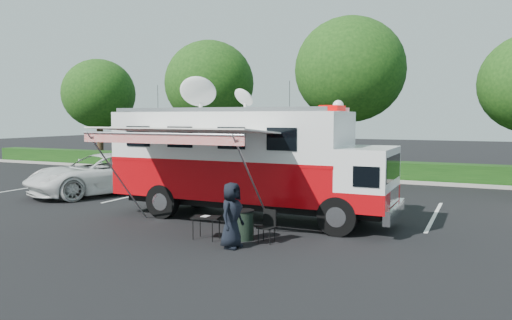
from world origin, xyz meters
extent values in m
plane|color=black|center=(0.00, 0.00, 0.00)|extent=(120.00, 120.00, 0.00)
cube|color=#9E998E|center=(4.00, 11.00, 0.07)|extent=(60.00, 0.35, 0.15)
cube|color=black|center=(4.00, 11.90, 0.50)|extent=(60.00, 1.20, 1.00)
cylinder|color=black|center=(-18.00, 13.00, 2.00)|extent=(0.44, 0.44, 4.00)
ellipsoid|color=#14380F|center=(-18.00, 13.00, 4.96)|extent=(5.12, 5.12, 4.86)
cylinder|color=black|center=(-9.00, 13.00, 2.20)|extent=(0.44, 0.44, 4.40)
ellipsoid|color=#14380F|center=(-9.00, 13.00, 5.46)|extent=(5.63, 5.63, 5.35)
cylinder|color=black|center=(0.00, 13.00, 2.40)|extent=(0.44, 0.44, 4.80)
ellipsoid|color=#14380F|center=(0.00, 13.00, 5.95)|extent=(6.14, 6.14, 5.84)
cube|color=silver|center=(-12.50, 3.00, 0.00)|extent=(0.12, 5.50, 0.01)
cube|color=silver|center=(-6.50, 3.00, 0.00)|extent=(0.12, 5.50, 0.01)
cube|color=silver|center=(-0.50, 3.00, 0.00)|extent=(0.12, 5.50, 0.01)
cube|color=silver|center=(5.50, 3.00, 0.00)|extent=(0.12, 5.50, 0.01)
cube|color=black|center=(0.00, 0.00, 0.56)|extent=(8.78, 1.43, 0.31)
cylinder|color=black|center=(3.27, -1.12, 0.56)|extent=(1.12, 0.33, 1.12)
cylinder|color=black|center=(3.27, 1.12, 0.56)|extent=(1.12, 0.33, 1.12)
cylinder|color=black|center=(-2.66, -1.12, 0.56)|extent=(1.12, 0.33, 1.12)
cylinder|color=black|center=(-2.66, 1.12, 0.56)|extent=(1.12, 0.33, 1.12)
cube|color=silver|center=(4.65, 0.00, 0.61)|extent=(0.20, 2.55, 0.41)
cube|color=silver|center=(3.88, 0.00, 1.58)|extent=(1.43, 2.55, 1.74)
cube|color=#AF070C|center=(3.88, 0.00, 0.97)|extent=(1.45, 2.57, 0.56)
cube|color=black|center=(4.55, 0.00, 1.89)|extent=(0.12, 2.25, 0.72)
cube|color=#AF070C|center=(-0.72, 0.00, 1.33)|extent=(7.76, 2.55, 1.23)
cube|color=#AF070C|center=(-0.72, 0.00, 1.94)|extent=(7.78, 2.57, 0.10)
cube|color=silver|center=(-0.72, 0.00, 2.71)|extent=(7.76, 2.55, 1.43)
cube|color=silver|center=(-0.72, 0.00, 3.46)|extent=(7.76, 2.55, 0.08)
cube|color=#CC0505|center=(2.76, 0.00, 3.61)|extent=(0.56, 0.97, 0.16)
sphere|color=silver|center=(2.66, 1.02, 3.71)|extent=(0.35, 0.35, 0.35)
ellipsoid|color=silver|center=(-1.84, -0.15, 4.19)|extent=(1.23, 1.23, 0.37)
ellipsoid|color=silver|center=(-0.31, 0.20, 3.98)|extent=(0.72, 0.72, 0.20)
cylinder|color=black|center=(-3.88, 0.41, 3.98)|extent=(0.02, 0.02, 1.02)
cylinder|color=black|center=(-2.25, 0.41, 3.98)|extent=(0.02, 0.02, 1.02)
cylinder|color=black|center=(1.23, 0.41, 3.98)|extent=(0.02, 0.02, 1.02)
cube|color=silver|center=(-0.92, -2.50, 2.96)|extent=(5.11, 2.45, 0.21)
cube|color=red|center=(-0.92, -3.71, 2.78)|extent=(5.11, 0.04, 0.29)
cylinder|color=#B2B2B7|center=(-0.92, -3.73, 2.90)|extent=(5.11, 0.07, 0.07)
cylinder|color=#B2B2B7|center=(-3.22, -2.58, 1.46)|extent=(0.05, 2.64, 2.95)
cylinder|color=#B2B2B7|center=(1.38, -2.58, 1.46)|extent=(0.05, 2.64, 2.95)
imported|color=silver|center=(-8.14, 2.08, 0.00)|extent=(5.17, 6.89, 1.74)
imported|color=black|center=(1.16, -3.50, 0.00)|extent=(0.58, 0.85, 1.69)
cube|color=black|center=(0.11, -3.00, 0.61)|extent=(0.84, 0.68, 0.03)
cylinder|color=black|center=(-0.20, -3.20, 0.30)|extent=(0.02, 0.02, 0.61)
cylinder|color=black|center=(-0.20, -2.81, 0.30)|extent=(0.02, 0.02, 0.61)
cylinder|color=black|center=(0.41, -3.20, 0.30)|extent=(0.02, 0.02, 0.61)
cylinder|color=black|center=(0.41, -2.81, 0.30)|extent=(0.02, 0.02, 0.61)
cube|color=silver|center=(0.06, -2.95, 0.63)|extent=(0.19, 0.26, 0.01)
cube|color=black|center=(1.77, -2.67, 0.41)|extent=(0.49, 0.49, 0.04)
cube|color=black|center=(1.77, -2.46, 0.64)|extent=(0.41, 0.13, 0.46)
cylinder|color=black|center=(1.60, -2.83, 0.21)|extent=(0.02, 0.02, 0.41)
cylinder|color=black|center=(1.60, -2.50, 0.21)|extent=(0.02, 0.02, 0.41)
cylinder|color=black|center=(1.93, -2.83, 0.21)|extent=(0.02, 0.02, 0.41)
cylinder|color=black|center=(1.93, -2.50, 0.21)|extent=(0.02, 0.02, 0.41)
cylinder|color=black|center=(1.08, -2.61, 0.39)|extent=(0.51, 0.51, 0.78)
cylinder|color=black|center=(1.08, -2.61, 0.80)|extent=(0.55, 0.55, 0.04)
camera|label=1|loc=(6.96, -14.63, 3.36)|focal=35.00mm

